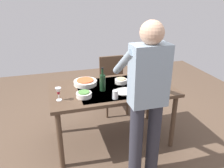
% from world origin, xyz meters
% --- Properties ---
extents(ground_plane, '(6.00, 6.00, 0.00)m').
position_xyz_m(ground_plane, '(0.00, 0.00, 0.00)').
color(ground_plane, brown).
extents(dining_table, '(1.55, 0.86, 0.78)m').
position_xyz_m(dining_table, '(0.00, 0.00, 0.70)').
color(dining_table, '#4C3828').
rests_on(dining_table, ground_plane).
extents(chair_near, '(0.40, 0.40, 0.91)m').
position_xyz_m(chair_near, '(-0.25, -0.81, 0.53)').
color(chair_near, '#352114').
rests_on(chair_near, ground_plane).
extents(person_server, '(0.42, 0.61, 1.69)m').
position_xyz_m(person_server, '(-0.16, 0.69, 0.96)').
color(person_server, '#2D2D38').
rests_on(person_server, ground_plane).
extents(wine_bottle, '(0.07, 0.07, 0.30)m').
position_xyz_m(wine_bottle, '(0.13, 0.05, 0.89)').
color(wine_bottle, black).
rests_on(wine_bottle, dining_table).
extents(wine_glass_left, '(0.07, 0.07, 0.15)m').
position_xyz_m(wine_glass_left, '(0.67, 0.17, 0.88)').
color(wine_glass_left, white).
rests_on(wine_glass_left, dining_table).
extents(water_cup_near_left, '(0.07, 0.07, 0.10)m').
position_xyz_m(water_cup_near_left, '(0.05, 0.31, 0.83)').
color(water_cup_near_left, silver).
rests_on(water_cup_near_left, dining_table).
extents(water_cup_near_right, '(0.07, 0.07, 0.11)m').
position_xyz_m(water_cup_near_right, '(-0.52, -0.27, 0.83)').
color(water_cup_near_right, silver).
rests_on(water_cup_near_right, dining_table).
extents(serving_bowl_pasta, '(0.30, 0.30, 0.07)m').
position_xyz_m(serving_bowl_pasta, '(0.31, -0.19, 0.81)').
color(serving_bowl_pasta, silver).
rests_on(serving_bowl_pasta, dining_table).
extents(side_bowl_salad, '(0.18, 0.18, 0.07)m').
position_xyz_m(side_bowl_salad, '(0.38, 0.17, 0.81)').
color(side_bowl_salad, silver).
rests_on(side_bowl_salad, dining_table).
extents(side_bowl_bread, '(0.16, 0.16, 0.07)m').
position_xyz_m(side_bowl_bread, '(-0.16, -0.11, 0.81)').
color(side_bowl_bread, silver).
rests_on(side_bowl_bread, dining_table).
extents(dinner_plate_near, '(0.23, 0.23, 0.01)m').
position_xyz_m(dinner_plate_near, '(-0.39, -0.13, 0.78)').
color(dinner_plate_near, silver).
rests_on(dinner_plate_near, dining_table).
extents(dinner_plate_far, '(0.23, 0.23, 0.01)m').
position_xyz_m(dinner_plate_far, '(-0.11, 0.16, 0.78)').
color(dinner_plate_far, silver).
rests_on(dinner_plate_far, dining_table).
extents(table_knife, '(0.07, 0.20, 0.00)m').
position_xyz_m(table_knife, '(-0.61, 0.28, 0.78)').
color(table_knife, silver).
rests_on(table_knife, dining_table).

